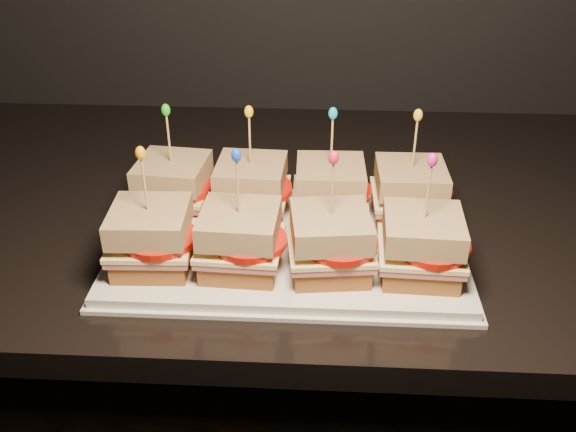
{
  "coord_description": "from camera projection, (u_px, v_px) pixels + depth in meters",
  "views": [
    {
      "loc": [
        -0.31,
        0.76,
        1.44
      ],
      "look_at": [
        -0.35,
        1.48,
        1.01
      ],
      "focal_mm": 40.0,
      "sensor_mm": 36.0,
      "label": 1
    }
  ],
  "objects": [
    {
      "name": "sandwich_2_bread_top",
      "position": [
        331.0,
        175.0,
        0.88
      ],
      "size": [
        0.09,
        0.09,
        0.03
      ],
      "primitive_type": "cube",
      "rotation": [
        0.0,
        0.0,
        0.02
      ],
      "color": "brown",
      "rests_on": "sandwich_2_tomato"
    },
    {
      "name": "sandwich_1_bread_bot",
      "position": [
        252.0,
        206.0,
        0.91
      ],
      "size": [
        0.1,
        0.1,
        0.03
      ],
      "primitive_type": "cube",
      "rotation": [
        0.0,
        0.0,
        -0.05
      ],
      "color": "#593015",
      "rests_on": "platter"
    },
    {
      "name": "sandwich_0_cheese",
      "position": [
        174.0,
        189.0,
        0.9
      ],
      "size": [
        0.11,
        0.11,
        0.01
      ],
      "primitive_type": "cube",
      "rotation": [
        0.0,
        0.0,
        -0.1
      ],
      "color": "#FFF09F",
      "rests_on": "sandwich_0_ham"
    },
    {
      "name": "sandwich_5_ham",
      "position": [
        241.0,
        248.0,
        0.79
      ],
      "size": [
        0.1,
        0.1,
        0.01
      ],
      "primitive_type": "cube",
      "rotation": [
        0.0,
        0.0,
        -0.05
      ],
      "color": "#B76760",
      "rests_on": "sandwich_5_bread_bot"
    },
    {
      "name": "sandwich_1_frill",
      "position": [
        249.0,
        112.0,
        0.84
      ],
      "size": [
        0.01,
        0.01,
        0.02
      ],
      "primitive_type": "ellipsoid",
      "color": "yellow",
      "rests_on": "sandwich_1_pick"
    },
    {
      "name": "sandwich_1_ham",
      "position": [
        252.0,
        196.0,
        0.9
      ],
      "size": [
        0.1,
        0.1,
        0.01
      ],
      "primitive_type": "cube",
      "rotation": [
        0.0,
        0.0,
        -0.05
      ],
      "color": "#B76760",
      "rests_on": "sandwich_1_bread_bot"
    },
    {
      "name": "sandwich_5_cheese",
      "position": [
        240.0,
        243.0,
        0.79
      ],
      "size": [
        0.11,
        0.1,
        0.01
      ],
      "primitive_type": "cube",
      "rotation": [
        0.0,
        0.0,
        -0.05
      ],
      "color": "#FFF09F",
      "rests_on": "sandwich_5_ham"
    },
    {
      "name": "sandwich_1_tomato",
      "position": [
        259.0,
        189.0,
        0.89
      ],
      "size": [
        0.09,
        0.09,
        0.01
      ],
      "primitive_type": "cylinder",
      "color": "red",
      "rests_on": "sandwich_1_cheese"
    },
    {
      "name": "sandwich_2_cheese",
      "position": [
        330.0,
        193.0,
        0.89
      ],
      "size": [
        0.1,
        0.1,
        0.01
      ],
      "primitive_type": "cube",
      "rotation": [
        0.0,
        0.0,
        0.02
      ],
      "color": "#FFF09F",
      "rests_on": "sandwich_2_ham"
    },
    {
      "name": "sandwich_3_cheese",
      "position": [
        409.0,
        195.0,
        0.89
      ],
      "size": [
        0.1,
        0.1,
        0.01
      ],
      "primitive_type": "cube",
      "rotation": [
        0.0,
        0.0,
        0.01
      ],
      "color": "#FFF09F",
      "rests_on": "sandwich_3_ham"
    },
    {
      "name": "sandwich_3_frill",
      "position": [
        418.0,
        115.0,
        0.83
      ],
      "size": [
        0.01,
        0.01,
        0.02
      ],
      "primitive_type": "ellipsoid",
      "color": "yellow",
      "rests_on": "sandwich_3_pick"
    },
    {
      "name": "sandwich_3_pick",
      "position": [
        415.0,
        147.0,
        0.85
      ],
      "size": [
        0.0,
        0.0,
        0.09
      ],
      "primitive_type": "cylinder",
      "color": "tan",
      "rests_on": "sandwich_3_bread_top"
    },
    {
      "name": "sandwich_1_bread_top",
      "position": [
        251.0,
        173.0,
        0.88
      ],
      "size": [
        0.1,
        0.1,
        0.03
      ],
      "primitive_type": "cube",
      "rotation": [
        0.0,
        0.0,
        -0.05
      ],
      "color": "brown",
      "rests_on": "sandwich_1_tomato"
    },
    {
      "name": "sandwich_0_ham",
      "position": [
        174.0,
        193.0,
        0.91
      ],
      "size": [
        0.11,
        0.11,
        0.01
      ],
      "primitive_type": "cube",
      "rotation": [
        0.0,
        0.0,
        -0.1
      ],
      "color": "#B76760",
      "rests_on": "sandwich_0_bread_bot"
    },
    {
      "name": "sandwich_6_pick",
      "position": [
        332.0,
        193.0,
        0.74
      ],
      "size": [
        0.0,
        0.0,
        0.09
      ],
      "primitive_type": "cylinder",
      "color": "tan",
      "rests_on": "sandwich_6_bread_top"
    },
    {
      "name": "sandwich_7_bread_top",
      "position": [
        423.0,
        229.0,
        0.76
      ],
      "size": [
        0.1,
        0.1,
        0.03
      ],
      "primitive_type": "cube",
      "rotation": [
        0.0,
        0.0,
        -0.04
      ],
      "color": "brown",
      "rests_on": "sandwich_7_tomato"
    },
    {
      "name": "sandwich_0_pick",
      "position": [
        169.0,
        141.0,
        0.87
      ],
      "size": [
        0.0,
        0.0,
        0.09
      ],
      "primitive_type": "cylinder",
      "color": "tan",
      "rests_on": "sandwich_0_bread_top"
    },
    {
      "name": "sandwich_2_bread_bot",
      "position": [
        329.0,
        208.0,
        0.91
      ],
      "size": [
        0.09,
        0.09,
        0.03
      ],
      "primitive_type": "cube",
      "rotation": [
        0.0,
        0.0,
        0.02
      ],
      "color": "#593015",
      "rests_on": "platter"
    },
    {
      "name": "sandwich_3_bread_top",
      "position": [
        411.0,
        178.0,
        0.87
      ],
      "size": [
        0.09,
        0.09,
        0.03
      ],
      "primitive_type": "cube",
      "rotation": [
        0.0,
        0.0,
        0.01
      ],
      "color": "brown",
      "rests_on": "sandwich_3_tomato"
    },
    {
      "name": "sandwich_7_cheese",
      "position": [
        421.0,
        248.0,
        0.78
      ],
      "size": [
        0.11,
        0.1,
        0.01
      ],
      "primitive_type": "cube",
      "rotation": [
        0.0,
        0.0,
        -0.04
      ],
      "color": "#FFF09F",
      "rests_on": "sandwich_7_ham"
    },
    {
      "name": "sandwich_6_bread_bot",
      "position": [
        329.0,
        262.0,
        0.79
      ],
      "size": [
        0.1,
        0.1,
        0.03
      ],
      "primitive_type": "cube",
      "rotation": [
        0.0,
        0.0,
        0.12
      ],
      "color": "#593015",
      "rests_on": "platter"
    },
    {
      "name": "sandwich_5_frill",
      "position": [
        236.0,
        155.0,
        0.72
      ],
      "size": [
        0.01,
        0.01,
        0.02
      ],
      "primitive_type": "ellipsoid",
      "color": "blue",
      "rests_on": "sandwich_5_pick"
    },
    {
      "name": "sandwich_7_bread_bot",
      "position": [
        419.0,
        264.0,
        0.79
      ],
      "size": [
        0.09,
        0.09,
        0.03
      ],
      "primitive_type": "cube",
      "rotation": [
        0.0,
        0.0,
        -0.04
      ],
      "color": "#593015",
      "rests_on": "platter"
    },
    {
      "name": "sandwich_5_bread_top",
      "position": [
        239.0,
        224.0,
        0.77
      ],
      "size": [
        0.1,
        0.1,
        0.03
      ],
      "primitive_type": "cube",
      "rotation": [
        0.0,
        0.0,
        -0.05
      ],
      "color": "brown",
      "rests_on": "sandwich_5_tomato"
    },
    {
      "name": "sandwich_2_ham",
      "position": [
        330.0,
        198.0,
        0.9
      ],
      "size": [
        0.1,
        0.1,
        0.01
      ],
      "primitive_type": "cube",
      "rotation": [
        0.0,
        0.0,
        0.02
      ],
      "color": "#B76760",
      "rests_on": "sandwich_2_bread_bot"
    },
    {
      "name": "sandwich_1_cheese",
      "position": [
        251.0,
        191.0,
        0.9
      ],
      "size": [
        0.11,
        0.1,
        0.01
      ],
      "primitive_type": "cube",
      "rotation": [
        0.0,
        0.0,
        -0.05
      ],
      "color": "#FFF09F",
      "rests_on": "sandwich_1_ham"
    },
    {
      "name": "sandwich_5_bread_bot",
      "position": [
        241.0,
        259.0,
        0.8
      ],
      "size": [
        0.1,
        0.1,
        0.03
      ],
      "primitive_type": "cube",
      "rotation": [
        0.0,
        0.0,
        -0.05
      ],
      "color": "#593015",
      "rests_on": "platter"
    },
    {
      "name": "sandwich_0_bread_top",
      "position": [
        172.0,
        172.0,
        0.89
      ],
      "size": [
        0.1,
        0.1,
        0.03
      ],
      "primitive_type": "cube",
      "rotation": [
        0.0,
        0.0,
        -0.1
      ],
      "color": "brown",
      "rests_on": "sandwich_0_tomato"
    },
    {
      "name": "sandwich_6_tomato",
      "position": [
        340.0,
        243.0,
        0.77
      ],
      "size": [
        0.09,
        0.09,
        0.01
      ],
      "primitive_type": "cylinder",
      "color": "red",
      "rests_on": "sandwich_6_cheese"
    },
    {
      "name": "sandwich_5_pick",
      "position": [
        238.0,
        190.0,
        0.75
      ],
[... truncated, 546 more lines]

